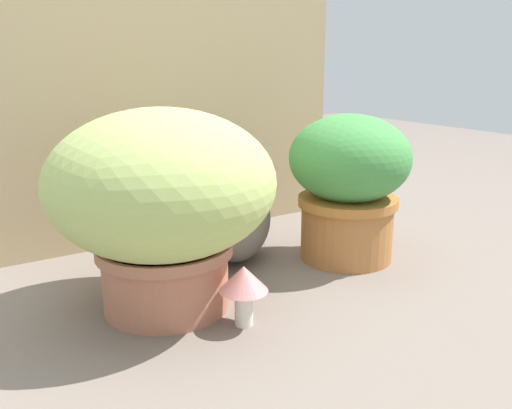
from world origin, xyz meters
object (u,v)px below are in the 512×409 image
(grass_planter, at_px, (162,197))
(mushroom_ornament_pink, at_px, (244,284))
(cat, at_px, (239,214))
(leafy_planter, at_px, (349,181))

(grass_planter, bearing_deg, mushroom_ornament_pink, -59.13)
(grass_planter, height_order, cat, grass_planter)
(mushroom_ornament_pink, bearing_deg, cat, 59.99)
(grass_planter, height_order, leafy_planter, grass_planter)
(grass_planter, xyz_separation_m, leafy_planter, (0.54, 0.02, -0.04))
(cat, distance_m, mushroom_ornament_pink, 0.40)
(grass_planter, distance_m, mushroom_ornament_pink, 0.25)
(cat, xyz_separation_m, mushroom_ornament_pink, (-0.20, -0.34, -0.03))
(grass_planter, distance_m, cat, 0.37)
(leafy_planter, height_order, mushroom_ornament_pink, leafy_planter)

